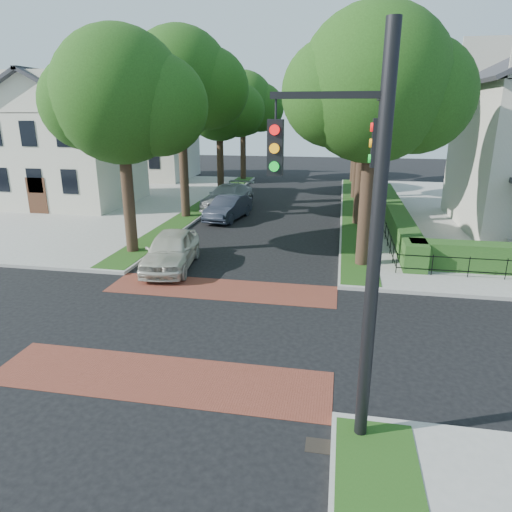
# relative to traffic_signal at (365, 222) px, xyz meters

# --- Properties ---
(ground) EXTENTS (120.00, 120.00, 0.00)m
(ground) POSITION_rel_traffic_signal_xyz_m (-4.89, 4.41, -4.71)
(ground) COLOR black
(ground) RESTS_ON ground
(sidewalk_nw) EXTENTS (30.00, 30.00, 0.15)m
(sidewalk_nw) POSITION_rel_traffic_signal_xyz_m (-24.39, 23.41, -4.63)
(sidewalk_nw) COLOR gray
(sidewalk_nw) RESTS_ON ground
(crosswalk_far) EXTENTS (9.00, 2.20, 0.01)m
(crosswalk_far) POSITION_rel_traffic_signal_xyz_m (-4.89, 7.61, -4.70)
(crosswalk_far) COLOR brown
(crosswalk_far) RESTS_ON ground
(crosswalk_near) EXTENTS (9.00, 2.20, 0.01)m
(crosswalk_near) POSITION_rel_traffic_signal_xyz_m (-4.89, 1.21, -4.70)
(crosswalk_near) COLOR brown
(crosswalk_near) RESTS_ON ground
(storm_drain) EXTENTS (0.65, 0.45, 0.01)m
(storm_drain) POSITION_rel_traffic_signal_xyz_m (-0.59, -0.59, -4.70)
(storm_drain) COLOR black
(storm_drain) RESTS_ON ground
(grass_strip_ne) EXTENTS (1.60, 29.80, 0.02)m
(grass_strip_ne) POSITION_rel_traffic_signal_xyz_m (0.51, 23.51, -4.55)
(grass_strip_ne) COLOR #194212
(grass_strip_ne) RESTS_ON sidewalk_ne
(grass_strip_nw) EXTENTS (1.60, 29.80, 0.02)m
(grass_strip_nw) POSITION_rel_traffic_signal_xyz_m (-10.29, 23.51, -4.55)
(grass_strip_nw) COLOR #194212
(grass_strip_nw) RESTS_ON sidewalk_nw
(tree_right_near) EXTENTS (7.75, 6.67, 10.66)m
(tree_right_near) POSITION_rel_traffic_signal_xyz_m (0.72, 11.65, 2.92)
(tree_right_near) COLOR black
(tree_right_near) RESTS_ON sidewalk_ne
(tree_right_mid) EXTENTS (8.25, 7.09, 11.22)m
(tree_right_mid) POSITION_rel_traffic_signal_xyz_m (0.72, 19.66, 3.28)
(tree_right_mid) COLOR black
(tree_right_mid) RESTS_ON sidewalk_ne
(tree_right_far) EXTENTS (7.25, 6.23, 9.74)m
(tree_right_far) POSITION_rel_traffic_signal_xyz_m (0.71, 28.64, 2.20)
(tree_right_far) COLOR black
(tree_right_far) RESTS_ON sidewalk_ne
(tree_right_back) EXTENTS (7.50, 6.45, 10.20)m
(tree_right_back) POSITION_rel_traffic_signal_xyz_m (0.72, 37.64, 2.56)
(tree_right_back) COLOR black
(tree_right_back) RESTS_ON sidewalk_ne
(tree_left_near) EXTENTS (7.50, 6.45, 10.20)m
(tree_left_near) POSITION_rel_traffic_signal_xyz_m (-10.28, 11.64, 2.56)
(tree_left_near) COLOR black
(tree_left_near) RESTS_ON sidewalk_nw
(tree_left_mid) EXTENTS (8.00, 6.88, 11.48)m
(tree_left_mid) POSITION_rel_traffic_signal_xyz_m (-10.28, 19.66, 3.64)
(tree_left_mid) COLOR black
(tree_left_mid) RESTS_ON sidewalk_nw
(tree_left_far) EXTENTS (7.00, 6.02, 9.86)m
(tree_left_far) POSITION_rel_traffic_signal_xyz_m (-10.29, 28.63, 2.41)
(tree_left_far) COLOR black
(tree_left_far) RESTS_ON sidewalk_nw
(tree_left_back) EXTENTS (7.75, 6.66, 10.44)m
(tree_left_back) POSITION_rel_traffic_signal_xyz_m (-10.28, 37.65, 2.70)
(tree_left_back) COLOR black
(tree_left_back) RESTS_ON sidewalk_nw
(hedge_main_road) EXTENTS (1.00, 18.00, 1.20)m
(hedge_main_road) POSITION_rel_traffic_signal_xyz_m (2.81, 19.41, -3.96)
(hedge_main_road) COLOR #1D4618
(hedge_main_road) RESTS_ON sidewalk_ne
(fence_main_road) EXTENTS (0.06, 18.00, 0.90)m
(fence_main_road) POSITION_rel_traffic_signal_xyz_m (2.01, 19.41, -4.11)
(fence_main_road) COLOR black
(fence_main_road) RESTS_ON sidewalk_ne
(house_left_near) EXTENTS (10.00, 9.00, 10.14)m
(house_left_near) POSITION_rel_traffic_signal_xyz_m (-20.38, 22.41, 0.33)
(house_left_near) COLOR beige
(house_left_near) RESTS_ON sidewalk_nw
(house_left_far) EXTENTS (10.00, 9.00, 10.14)m
(house_left_far) POSITION_rel_traffic_signal_xyz_m (-20.38, 36.41, 0.33)
(house_left_far) COLOR beige
(house_left_far) RESTS_ON sidewalk_nw
(traffic_signal) EXTENTS (2.17, 2.00, 8.00)m
(traffic_signal) POSITION_rel_traffic_signal_xyz_m (0.00, 0.00, 0.00)
(traffic_signal) COLOR black
(traffic_signal) RESTS_ON sidewalk_se
(parked_car_front) EXTENTS (2.55, 5.08, 1.66)m
(parked_car_front) POSITION_rel_traffic_signal_xyz_m (-7.74, 9.76, -3.88)
(parked_car_front) COLOR beige
(parked_car_front) RESTS_ON ground
(parked_car_middle) EXTENTS (2.36, 4.86, 1.54)m
(parked_car_middle) POSITION_rel_traffic_signal_xyz_m (-7.56, 19.58, -3.94)
(parked_car_middle) COLOR #1F242F
(parked_car_middle) RESTS_ON ground
(parked_car_rear) EXTENTS (3.28, 6.09, 1.68)m
(parked_car_rear) POSITION_rel_traffic_signal_xyz_m (-8.49, 23.19, -3.87)
(parked_car_rear) COLOR gray
(parked_car_rear) RESTS_ON ground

